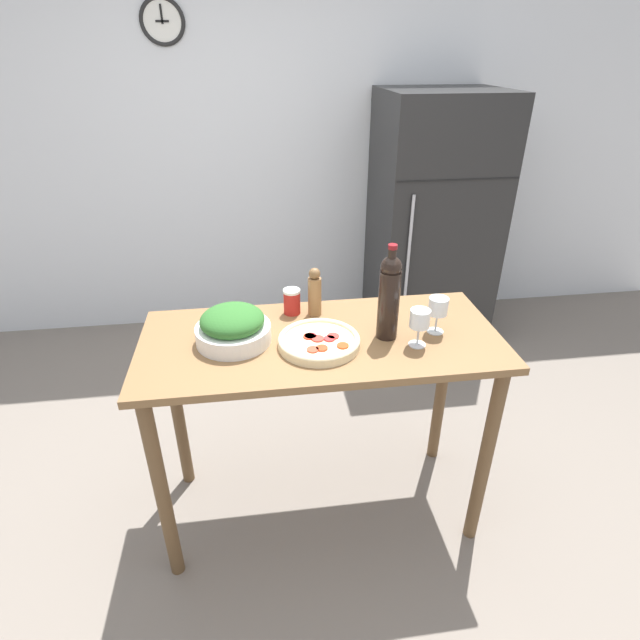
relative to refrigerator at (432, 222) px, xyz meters
The scene contains 11 objects.
ground_plane 2.08m from the refrigerator, 122.37° to the right, with size 14.00×14.00×0.00m, color slate.
wall_back 1.18m from the refrigerator, 158.24° to the left, with size 6.40×0.08×2.60m.
refrigerator is the anchor object (origin of this frame).
prep_counter 1.89m from the refrigerator, 122.37° to the right, with size 1.41×0.63×0.94m.
wine_bottle 1.81m from the refrigerator, 115.02° to the right, with size 0.08×0.08×0.38m.
wine_glass_near 1.84m from the refrigerator, 111.11° to the right, with size 0.08×0.08×0.15m.
wine_glass_far 1.72m from the refrigerator, 108.98° to the right, with size 0.08×0.08×0.15m.
pepper_mill 1.74m from the refrigerator, 125.82° to the right, with size 0.06×0.06×0.21m.
salad_bowl 2.09m from the refrigerator, 130.45° to the right, with size 0.29×0.29×0.14m.
homemade_pizza 1.95m from the refrigerator, 121.82° to the right, with size 0.31×0.31×0.04m.
salt_canister 1.78m from the refrigerator, 128.72° to the right, with size 0.07×0.07×0.11m.
Camera 1 is at (-0.23, -1.66, 1.94)m, focal length 28.00 mm.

